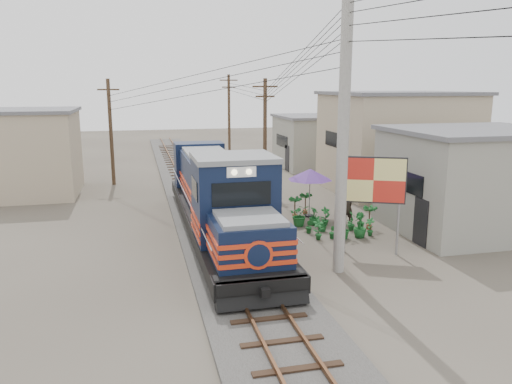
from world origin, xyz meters
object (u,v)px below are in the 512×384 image
object	(u,v)px
locomotive	(218,198)
vendor	(347,205)
billboard	(373,182)
market_umbrella	(310,175)

from	to	relation	value
locomotive	vendor	distance (m)	6.40
billboard	vendor	size ratio (longest dim) A/B	2.11
locomotive	billboard	distance (m)	6.74
billboard	vendor	xyz separation A→B (m)	(0.81, 4.18, -1.96)
locomotive	market_umbrella	size ratio (longest dim) A/B	5.94
locomotive	market_umbrella	world-z (taller)	locomotive
locomotive	billboard	xyz separation A→B (m)	(5.52, -3.69, 1.14)
locomotive	billboard	world-z (taller)	locomotive
locomotive	market_umbrella	bearing A→B (deg)	23.59
locomotive	market_umbrella	xyz separation A→B (m)	(5.03, 2.20, 0.44)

